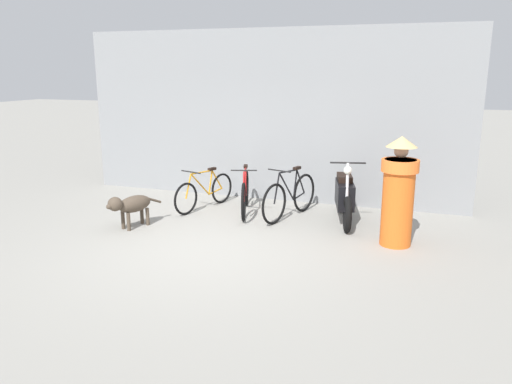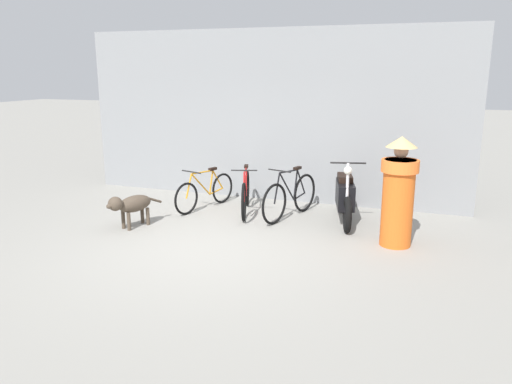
# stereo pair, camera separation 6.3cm
# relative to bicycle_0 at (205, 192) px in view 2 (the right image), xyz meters

# --- Properties ---
(ground_plane) EXTENTS (60.00, 60.00, 0.00)m
(ground_plane) POSITION_rel_bicycle_0_xyz_m (0.88, -2.03, -0.33)
(ground_plane) COLOR gray
(shop_wall_back) EXTENTS (7.88, 0.20, 3.38)m
(shop_wall_back) POSITION_rel_bicycle_0_xyz_m (0.88, 1.19, 1.36)
(shop_wall_back) COLOR gray
(shop_wall_back) RESTS_ON ground
(bicycle_0) EXTENTS (0.58, 1.57, 0.79)m
(bicycle_0) POSITION_rel_bicycle_0_xyz_m (0.00, 0.00, 0.00)
(bicycle_0) COLOR black
(bicycle_0) RESTS_ON ground
(bicycle_1) EXTENTS (0.61, 1.67, 0.89)m
(bicycle_1) POSITION_rel_bicycle_0_xyz_m (0.82, 0.00, 0.03)
(bicycle_1) COLOR black
(bicycle_1) RESTS_ON ground
(bicycle_2) EXTENTS (0.60, 1.64, 0.93)m
(bicycle_2) POSITION_rel_bicycle_0_xyz_m (1.69, -0.04, 0.05)
(bicycle_2) COLOR black
(bicycle_2) RESTS_ON ground
(motorcycle) EXTENTS (0.63, 1.77, 1.12)m
(motorcycle) POSITION_rel_bicycle_0_xyz_m (2.65, 0.03, 0.12)
(motorcycle) COLOR black
(motorcycle) RESTS_ON ground
(stray_dog) EXTENTS (0.52, 1.07, 0.60)m
(stray_dog) POSITION_rel_bicycle_0_xyz_m (-0.65, -1.51, 0.08)
(stray_dog) COLOR #4C3F33
(stray_dog) RESTS_ON ground
(person_in_robes) EXTENTS (0.73, 0.73, 1.66)m
(person_in_robes) POSITION_rel_bicycle_0_xyz_m (3.59, -0.91, 0.51)
(person_in_robes) COLOR orange
(person_in_robes) RESTS_ON ground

